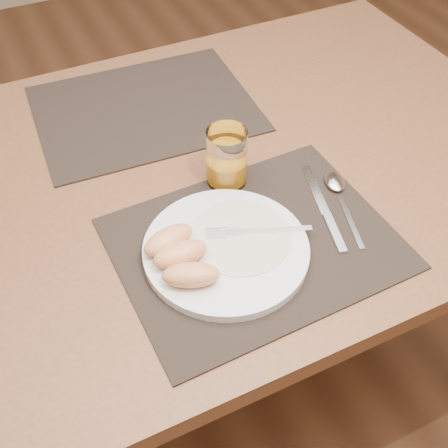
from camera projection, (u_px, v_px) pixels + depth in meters
ground at (207, 365)px, 1.61m from camera, size 5.00×5.00×0.00m
table at (199, 198)px, 1.13m from camera, size 1.40×0.90×0.75m
placemat_near at (255, 243)px, 0.93m from camera, size 0.46×0.36×0.00m
placemat_far at (145, 108)px, 1.19m from camera, size 0.47×0.37×0.00m
plate at (226, 250)px, 0.91m from camera, size 0.27×0.27×0.02m
plate_dressing at (240, 236)px, 0.92m from camera, size 0.17×0.17×0.00m
fork at (250, 232)px, 0.92m from camera, size 0.17×0.08×0.00m
knife at (326, 214)px, 0.97m from camera, size 0.07×0.22×0.01m
spoon at (337, 187)px, 1.01m from camera, size 0.08×0.19×0.01m
juice_glass at (227, 160)px, 1.00m from camera, size 0.07×0.07×0.11m
grapefruit_wedges at (180, 256)px, 0.87m from camera, size 0.10×0.15×0.04m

